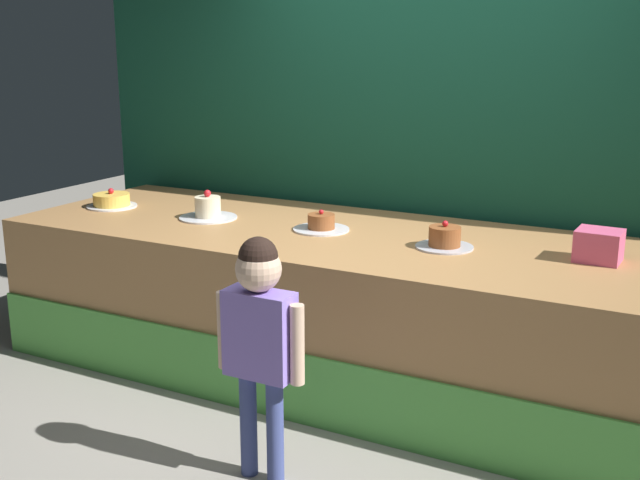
{
  "coord_description": "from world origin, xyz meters",
  "views": [
    {
      "loc": [
        1.63,
        -3.14,
        1.88
      ],
      "look_at": [
        -0.24,
        0.39,
        0.85
      ],
      "focal_mm": 43.92,
      "sensor_mm": 36.0,
      "label": 1
    }
  ],
  "objects_px": {
    "child_figure": "(260,326)",
    "cake_center_right": "(321,224)",
    "cake_far_right": "(445,239)",
    "cake_far_left": "(112,201)",
    "pink_box": "(599,246)",
    "cake_center_left": "(208,210)"
  },
  "relations": [
    {
      "from": "cake_center_right",
      "to": "cake_far_right",
      "type": "xyz_separation_m",
      "value": [
        0.74,
        -0.04,
        0.01
      ]
    },
    {
      "from": "child_figure",
      "to": "cake_far_left",
      "type": "bearing_deg",
      "value": 148.47
    },
    {
      "from": "cake_far_left",
      "to": "cake_far_right",
      "type": "bearing_deg",
      "value": 0.76
    },
    {
      "from": "pink_box",
      "to": "cake_far_left",
      "type": "distance_m",
      "value": 2.98
    },
    {
      "from": "pink_box",
      "to": "cake_center_right",
      "type": "bearing_deg",
      "value": -177.44
    },
    {
      "from": "child_figure",
      "to": "cake_far_right",
      "type": "xyz_separation_m",
      "value": [
        0.41,
        1.15,
        0.17
      ]
    },
    {
      "from": "child_figure",
      "to": "pink_box",
      "type": "bearing_deg",
      "value": 47.37
    },
    {
      "from": "cake_center_right",
      "to": "cake_far_right",
      "type": "relative_size",
      "value": 1.06
    },
    {
      "from": "child_figure",
      "to": "cake_far_left",
      "type": "relative_size",
      "value": 3.44
    },
    {
      "from": "child_figure",
      "to": "cake_center_right",
      "type": "bearing_deg",
      "value": 105.64
    },
    {
      "from": "child_figure",
      "to": "cake_center_left",
      "type": "distance_m",
      "value": 1.57
    },
    {
      "from": "cake_far_right",
      "to": "pink_box",
      "type": "bearing_deg",
      "value": 8.28
    },
    {
      "from": "child_figure",
      "to": "cake_far_left",
      "type": "distance_m",
      "value": 2.14
    },
    {
      "from": "pink_box",
      "to": "cake_center_right",
      "type": "relative_size",
      "value": 0.66
    },
    {
      "from": "cake_far_left",
      "to": "cake_center_right",
      "type": "relative_size",
      "value": 1.0
    },
    {
      "from": "cake_far_left",
      "to": "cake_far_right",
      "type": "height_order",
      "value": "cake_far_right"
    },
    {
      "from": "child_figure",
      "to": "pink_box",
      "type": "xyz_separation_m",
      "value": [
        1.15,
        1.25,
        0.2
      ]
    },
    {
      "from": "cake_far_right",
      "to": "cake_center_right",
      "type": "bearing_deg",
      "value": 176.78
    },
    {
      "from": "cake_center_left",
      "to": "cake_center_right",
      "type": "xyz_separation_m",
      "value": [
        0.74,
        0.05,
        -0.02
      ]
    },
    {
      "from": "cake_center_right",
      "to": "cake_far_right",
      "type": "bearing_deg",
      "value": -3.22
    },
    {
      "from": "cake_center_right",
      "to": "child_figure",
      "type": "bearing_deg",
      "value": -74.36
    },
    {
      "from": "cake_center_right",
      "to": "cake_far_right",
      "type": "height_order",
      "value": "cake_far_right"
    }
  ]
}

